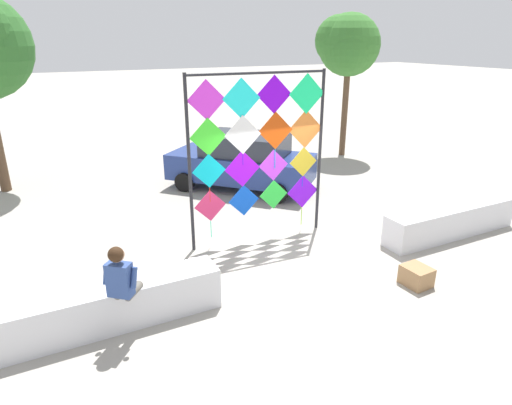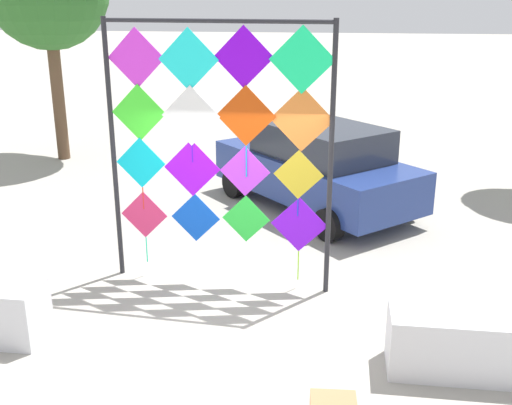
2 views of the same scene
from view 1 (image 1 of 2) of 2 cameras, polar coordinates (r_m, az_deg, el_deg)
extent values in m
plane|color=#9E998E|center=(9.12, 5.41, -7.54)|extent=(120.00, 120.00, 0.00)
cube|color=silver|center=(7.40, -18.67, -12.74)|extent=(3.55, 0.62, 0.70)
cube|color=silver|center=(11.01, 24.01, -2.21)|extent=(3.55, 0.62, 0.70)
cylinder|color=#232328|center=(8.96, -8.65, 4.54)|extent=(0.07, 0.07, 3.68)
cylinder|color=#232328|center=(10.12, 8.30, 6.40)|extent=(0.07, 0.07, 3.68)
cylinder|color=#232328|center=(9.14, 0.35, 16.51)|extent=(3.04, 0.26, 0.06)
cube|color=#DE2D64|center=(9.34, -5.97, -0.43)|extent=(0.70, 0.06, 0.70)
cylinder|color=#16E5A5|center=(9.56, -5.87, -3.46)|extent=(0.02, 0.02, 0.39)
cube|color=blue|center=(9.57, -1.59, 0.27)|extent=(0.71, 0.06, 0.71)
cube|color=green|center=(9.85, 2.31, 1.04)|extent=(0.68, 0.06, 0.68)
cube|color=#7511EF|center=(10.19, 6.08, 1.42)|extent=(0.79, 0.06, 0.79)
cylinder|color=#87E516|center=(10.41, 5.93, -1.76)|extent=(0.02, 0.02, 0.44)
cube|color=#09CBE4|center=(9.08, -6.12, 4.10)|extent=(0.72, 0.06, 0.72)
cylinder|color=red|center=(9.25, -6.02, 1.02)|extent=(0.02, 0.02, 0.32)
cube|color=#9A0EF4|center=(9.34, -1.78, 4.41)|extent=(0.80, 0.06, 0.80)
cube|color=#BE39ED|center=(9.64, 2.29, 4.87)|extent=(0.70, 0.06, 0.70)
cube|color=gold|center=(9.95, 6.17, 5.27)|extent=(0.68, 0.06, 0.68)
cylinder|color=blue|center=(10.09, 6.05, 2.74)|extent=(0.02, 0.02, 0.25)
cube|color=#3FF72E|center=(8.93, -6.24, 8.46)|extent=(0.78, 0.06, 0.78)
cylinder|color=#D416E5|center=(9.06, -6.13, 5.20)|extent=(0.02, 0.02, 0.28)
cube|color=white|center=(9.15, -1.72, 8.79)|extent=(0.81, 0.07, 0.81)
cylinder|color=#5116E5|center=(9.28, -1.71, 5.63)|extent=(0.02, 0.02, 0.23)
cube|color=#CE410A|center=(9.44, 2.56, 9.32)|extent=(0.80, 0.06, 0.81)
cylinder|color=#16ABE5|center=(9.59, 2.48, 5.70)|extent=(0.02, 0.02, 0.43)
cube|color=orange|center=(9.80, 6.46, 9.48)|extent=(0.84, 0.07, 0.85)
cube|color=#DE33E5|center=(8.82, -6.46, 13.11)|extent=(0.80, 0.06, 0.80)
cube|color=#1DF4F1|center=(9.04, -1.90, 13.37)|extent=(0.82, 0.07, 0.82)
cylinder|color=red|center=(9.13, -1.89, 10.06)|extent=(0.02, 0.02, 0.25)
cube|color=#7A07EF|center=(9.34, 2.39, 13.87)|extent=(0.79, 0.06, 0.80)
cylinder|color=#7EE516|center=(9.43, 2.32, 10.47)|extent=(0.02, 0.02, 0.33)
cube|color=#18F78A|center=(9.66, 6.65, 13.88)|extent=(0.85, 0.07, 0.85)
cylinder|color=#666056|center=(7.29, -14.63, -12.80)|extent=(0.11, 0.11, 0.70)
cylinder|color=#666056|center=(6.95, -15.64, -10.99)|extent=(0.35, 0.38, 0.13)
cube|color=navy|center=(7.50, -14.20, -14.52)|extent=(0.23, 0.25, 0.09)
cylinder|color=#666056|center=(7.36, -15.83, -12.56)|extent=(0.11, 0.11, 0.70)
cylinder|color=#666056|center=(7.03, -16.88, -10.75)|extent=(0.35, 0.38, 0.13)
cube|color=navy|center=(7.57, -15.38, -14.28)|extent=(0.23, 0.25, 0.09)
cube|color=#334C8C|center=(6.70, -17.31, -9.55)|extent=(0.40, 0.38, 0.52)
sphere|color=#A37556|center=(6.52, -17.68, -6.50)|extent=(0.22, 0.22, 0.22)
sphere|color=#382314|center=(6.49, -17.78, -6.46)|extent=(0.22, 0.22, 0.22)
cylinder|color=#334C8C|center=(6.59, -15.58, -9.40)|extent=(0.18, 0.19, 0.31)
cylinder|color=#334C8C|center=(6.80, -18.90, -8.80)|extent=(0.18, 0.19, 0.31)
cube|color=navy|center=(13.26, -1.95, 4.73)|extent=(4.24, 4.35, 0.76)
cube|color=#282D38|center=(13.03, -1.36, 7.56)|extent=(2.80, 2.84, 0.61)
cylinder|color=black|center=(13.19, -9.27, 2.65)|extent=(0.55, 0.57, 0.57)
cylinder|color=black|center=(14.73, -5.85, 4.72)|extent=(0.55, 0.57, 0.57)
cylinder|color=black|center=(12.09, 2.83, 1.24)|extent=(0.55, 0.57, 0.57)
cylinder|color=black|center=(13.76, 5.10, 3.60)|extent=(0.55, 0.57, 0.57)
cube|color=#9E754C|center=(8.69, 20.13, -8.96)|extent=(0.47, 0.53, 0.36)
cylinder|color=brown|center=(17.31, 11.46, 11.60)|extent=(0.23, 0.23, 3.40)
sphere|color=#38752D|center=(17.12, 12.04, 19.42)|extent=(2.22, 2.22, 2.22)
sphere|color=#38752D|center=(16.81, 12.05, 18.93)|extent=(1.71, 1.71, 1.71)
sphere|color=#38752D|center=(17.16, 10.85, 20.00)|extent=(1.80, 1.80, 1.80)
camera|label=2|loc=(5.76, 62.49, 6.64)|focal=43.41mm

